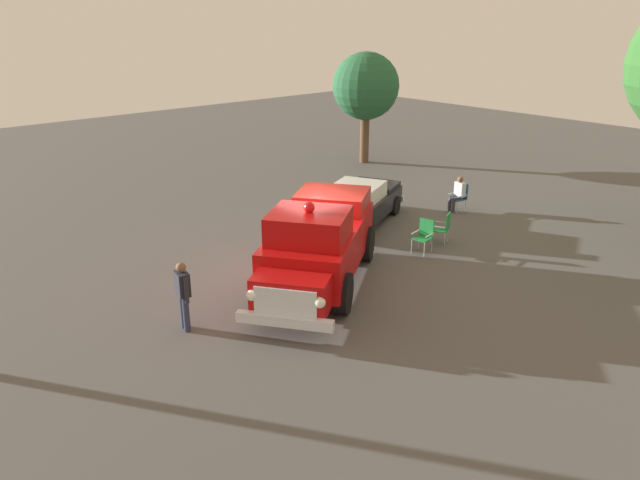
# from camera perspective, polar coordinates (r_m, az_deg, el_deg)

# --- Properties ---
(ground_plane) EXTENTS (60.00, 60.00, 0.00)m
(ground_plane) POSITION_cam_1_polar(r_m,az_deg,el_deg) (17.52, -0.72, -2.89)
(ground_plane) COLOR #514F4C
(vintage_fire_truck) EXTENTS (5.19, 6.12, 2.59)m
(vintage_fire_truck) POSITION_cam_1_polar(r_m,az_deg,el_deg) (16.27, -0.19, -0.23)
(vintage_fire_truck) COLOR black
(vintage_fire_truck) RESTS_ON ground
(classic_hot_rod) EXTENTS (3.48, 4.73, 1.46)m
(classic_hot_rod) POSITION_cam_1_polar(r_m,az_deg,el_deg) (21.28, 3.69, 3.50)
(classic_hot_rod) COLOR black
(classic_hot_rod) RESTS_ON ground
(lawn_chair_near_truck) EXTENTS (0.59, 0.58, 1.02)m
(lawn_chair_near_truck) POSITION_cam_1_polar(r_m,az_deg,el_deg) (23.24, 12.86, 4.10)
(lawn_chair_near_truck) COLOR #B7BABF
(lawn_chair_near_truck) RESTS_ON ground
(lawn_chair_by_car) EXTENTS (0.66, 0.65, 1.02)m
(lawn_chair_by_car) POSITION_cam_1_polar(r_m,az_deg,el_deg) (19.74, 11.40, 1.28)
(lawn_chair_by_car) COLOR #B7BABF
(lawn_chair_by_car) RESTS_ON ground
(lawn_chair_spare) EXTENTS (0.58, 0.57, 1.02)m
(lawn_chair_spare) POSITION_cam_1_polar(r_m,az_deg,el_deg) (18.97, 9.64, 0.60)
(lawn_chair_spare) COLOR #B7BABF
(lawn_chair_spare) RESTS_ON ground
(spectator_seated) EXTENTS (0.47, 0.59, 1.29)m
(spectator_seated) POSITION_cam_1_polar(r_m,az_deg,el_deg) (23.12, 12.64, 4.31)
(spectator_seated) COLOR #383842
(spectator_seated) RESTS_ON ground
(spectator_standing) EXTENTS (0.65, 0.34, 1.68)m
(spectator_standing) POSITION_cam_1_polar(r_m,az_deg,el_deg) (14.37, -12.58, -4.68)
(spectator_standing) COLOR #2D334C
(spectator_standing) RESTS_ON ground
(oak_tree_distant) EXTENTS (3.12, 3.12, 5.19)m
(oak_tree_distant) POSITION_cam_1_polar(r_m,az_deg,el_deg) (29.70, 4.27, 13.97)
(oak_tree_distant) COLOR brown
(oak_tree_distant) RESTS_ON ground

